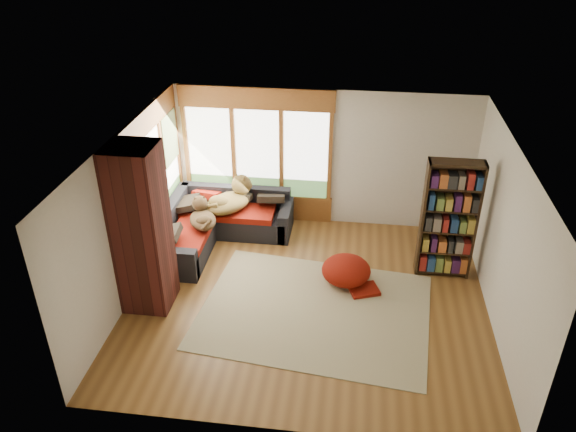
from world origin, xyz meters
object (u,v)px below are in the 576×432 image
(area_rug, at_px, (315,310))
(dog_brindle, at_px, (202,213))
(dog_tan, at_px, (231,195))
(bookshelf, at_px, (449,220))
(pouf, at_px, (346,270))
(sectional_sofa, at_px, (211,221))
(brick_chimney, at_px, (141,230))

(area_rug, distance_m, dog_brindle, 2.67)
(area_rug, bearing_deg, dog_tan, 129.71)
(bookshelf, height_order, dog_brindle, bookshelf)
(pouf, height_order, dog_brindle, dog_brindle)
(bookshelf, relative_size, dog_brindle, 2.50)
(sectional_sofa, bearing_deg, dog_brindle, -92.63)
(bookshelf, distance_m, pouf, 1.81)
(pouf, distance_m, dog_brindle, 2.67)
(area_rug, height_order, dog_brindle, dog_brindle)
(pouf, bearing_deg, brick_chimney, -163.03)
(sectional_sofa, height_order, area_rug, sectional_sofa)
(pouf, xyz_separation_m, dog_brindle, (-2.54, 0.66, 0.51))
(sectional_sofa, distance_m, area_rug, 2.88)
(pouf, bearing_deg, sectional_sofa, 155.72)
(dog_tan, bearing_deg, sectional_sofa, 146.95)
(pouf, relative_size, dog_brindle, 0.98)
(sectional_sofa, bearing_deg, brick_chimney, -103.63)
(sectional_sofa, relative_size, bookshelf, 1.09)
(brick_chimney, distance_m, sectional_sofa, 2.32)
(sectional_sofa, height_order, dog_tan, dog_tan)
(bookshelf, relative_size, dog_tan, 1.90)
(area_rug, relative_size, dog_brindle, 4.19)
(brick_chimney, distance_m, dog_brindle, 1.72)
(sectional_sofa, height_order, dog_brindle, dog_brindle)
(pouf, bearing_deg, dog_brindle, 165.46)
(area_rug, xyz_separation_m, pouf, (0.43, 0.82, 0.22))
(brick_chimney, height_order, dog_tan, brick_chimney)
(area_rug, height_order, dog_tan, dog_tan)
(dog_tan, relative_size, dog_brindle, 1.32)
(brick_chimney, xyz_separation_m, bookshelf, (4.54, 1.37, -0.29))
(bookshelf, bearing_deg, dog_tan, 167.90)
(sectional_sofa, distance_m, dog_tan, 0.63)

